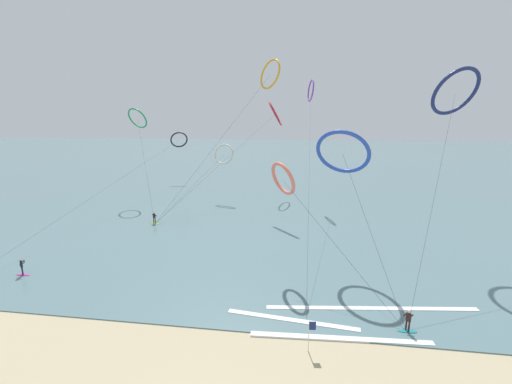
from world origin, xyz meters
The scene contains 17 objects.
sea_water centered at (0.00, 108.95, 0.04)m, with size 400.00×200.00×0.08m, color slate.
surfer_teal centered at (12.86, 10.56, 0.82)m, with size 1.40×0.69×1.70m.
surfer_lime centered at (-15.90, 31.68, 0.82)m, with size 1.40×0.63×1.70m.
surfer_magenta centered at (-21.81, 14.69, 0.82)m, with size 1.40×0.73×1.70m.
kite_crimson centered at (-0.35, 53.99, 15.75)m, with size 17.04×25.00×18.12m.
kite_charcoal centered at (-23.65, 63.49, 9.92)m, with size 4.46×55.89×11.76m.
kite_amber centered at (-0.55, 44.88, 21.95)m, with size 17.65×15.64×24.43m.
kite_cobalt centered at (8.94, 21.66, 11.80)m, with size 7.04×13.64×14.13m.
kite_coral centered at (3.23, 19.63, 9.40)m, with size 11.32×10.96×11.12m.
kite_navy centered at (20.91, 27.30, 17.80)m, with size 11.20×19.29×20.29m.
kite_emerald centered at (-24.30, 45.45, 14.91)m, with size 10.69×15.52×16.74m.
kite_violet centered at (6.21, 49.15, 19.58)m, with size 1.37×40.23×21.56m.
kite_ivory centered at (-9.13, 47.38, 8.52)m, with size 8.84×16.97×10.41m.
beach_flag centered at (5.84, 7.60, 1.52)m, with size 0.47×0.07×2.27m.
wave_crest_near centered at (7.98, 9.10, 0.06)m, with size 12.65×0.50×0.12m, color white.
wave_crest_mid centered at (4.53, 10.79, 0.06)m, with size 10.12×0.50×0.12m, color white.
wave_crest_far centered at (10.92, 13.26, 0.06)m, with size 17.05×0.50×0.12m, color white.
Camera 1 is at (4.88, -11.93, 15.27)m, focal length 23.35 mm.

